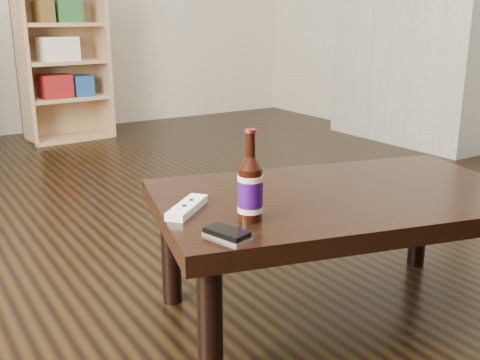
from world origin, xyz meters
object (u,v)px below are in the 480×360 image
remote (187,207)px  beer_bottle (250,189)px  coffee_table (339,209)px  bookshelf (62,59)px  phone (227,234)px

remote → beer_bottle: bearing=-5.6°
coffee_table → beer_bottle: (-0.35, -0.05, 0.13)m
bookshelf → phone: bearing=-103.7°
phone → coffee_table: bearing=-1.0°
beer_bottle → coffee_table: bearing=8.6°
phone → remote: bearing=72.2°
phone → remote: 0.21m
bookshelf → coffee_table: bookshelf is taller
coffee_table → phone: (-0.46, -0.12, 0.06)m
phone → remote: (0.01, 0.21, 0.00)m
bookshelf → phone: size_ratio=9.42×
bookshelf → remote: bookshelf is taller
bookshelf → beer_bottle: size_ratio=4.92×
coffee_table → beer_bottle: 0.38m
bookshelf → phone: (-0.52, -3.16, -0.19)m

